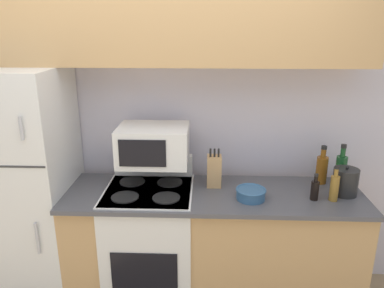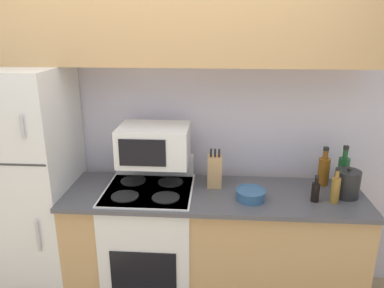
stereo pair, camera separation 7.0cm
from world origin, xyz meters
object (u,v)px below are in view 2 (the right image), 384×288
at_px(knife_block, 215,171).
at_px(bottle_wine_green, 343,171).
at_px(stove, 151,245).
at_px(kettle, 347,184).
at_px(bowl, 251,194).
at_px(microwave, 154,144).
at_px(bottle_vinegar, 335,189).
at_px(refrigerator, 28,189).
at_px(bottle_whiskey, 324,170).
at_px(bottle_soy_sauce, 315,191).

distance_m(knife_block, bottle_wine_green, 0.90).
bearing_deg(knife_block, bottle_wine_green, 3.64).
relative_size(stove, kettle, 5.22).
relative_size(knife_block, bowl, 1.41).
bearing_deg(bottle_wine_green, bowl, -158.39).
relative_size(microwave, bottle_wine_green, 1.59).
relative_size(bowl, bottle_vinegar, 0.83).
relative_size(refrigerator, knife_block, 6.20).
xyz_separation_m(bottle_wine_green, kettle, (-0.02, -0.16, -0.03)).
relative_size(bottle_whiskey, kettle, 1.36).
height_order(stove, kettle, kettle).
xyz_separation_m(microwave, kettle, (1.30, -0.09, -0.21)).
distance_m(stove, microwave, 0.74).
distance_m(refrigerator, knife_block, 1.35).
height_order(bowl, bottle_vinegar, bottle_vinegar).
bearing_deg(bottle_soy_sauce, knife_block, 163.25).
relative_size(bottle_whiskey, bottle_soy_sauce, 1.56).
xyz_separation_m(bowl, kettle, (0.64, 0.10, 0.05)).
xyz_separation_m(microwave, knife_block, (0.42, 0.01, -0.19)).
bearing_deg(refrigerator, bottle_wine_green, 3.12).
relative_size(microwave, bottle_vinegar, 1.99).
xyz_separation_m(refrigerator, kettle, (2.21, -0.04, 0.13)).
relative_size(stove, microwave, 2.25).
bearing_deg(bottle_whiskey, microwave, -175.46).
bearing_deg(bottle_vinegar, refrigerator, 176.28).
bearing_deg(knife_block, kettle, -6.98).
bearing_deg(refrigerator, bottle_soy_sauce, -3.77).
xyz_separation_m(bowl, bottle_wine_green, (0.66, 0.26, 0.08)).
distance_m(refrigerator, stove, 0.97).
bearing_deg(bottle_vinegar, stove, 175.69).
bearing_deg(bowl, refrigerator, 174.96).
distance_m(stove, bottle_whiskey, 1.35).
xyz_separation_m(bottle_whiskey, bottle_vinegar, (0.00, -0.28, -0.02)).
xyz_separation_m(knife_block, bowl, (0.24, -0.20, -0.07)).
bearing_deg(bottle_vinegar, knife_block, 165.33).
bearing_deg(kettle, refrigerator, 178.91).
distance_m(microwave, bottle_vinegar, 1.23).
relative_size(refrigerator, bottle_vinegar, 7.25).
distance_m(bowl, kettle, 0.65).
xyz_separation_m(knife_block, bottle_soy_sauce, (0.65, -0.20, -0.04)).
distance_m(microwave, bowl, 0.73).
height_order(refrigerator, bottle_vinegar, refrigerator).
bearing_deg(kettle, bottle_wine_green, 82.19).
relative_size(microwave, knife_block, 1.70).
xyz_separation_m(stove, kettle, (1.33, 0.00, 0.52)).
xyz_separation_m(bowl, bottle_soy_sauce, (0.41, 0.01, 0.03)).
xyz_separation_m(stove, bottle_vinegar, (1.22, -0.09, 0.53)).
relative_size(bowl, kettle, 0.97).
bearing_deg(bottle_wine_green, bottle_vinegar, -115.69).
height_order(bottle_vinegar, kettle, bottle_vinegar).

